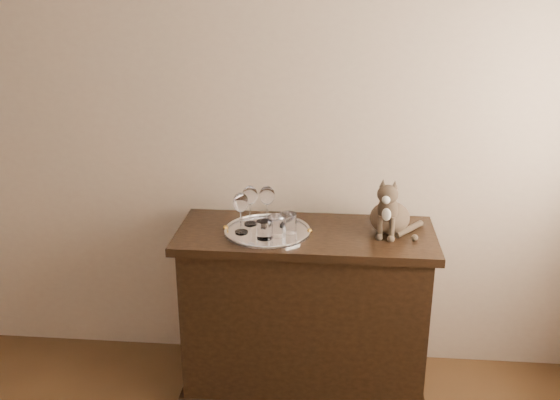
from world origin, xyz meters
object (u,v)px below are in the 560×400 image
(wine_glass_b, at_px, (267,205))
(tumbler_b, at_px, (265,230))
(wine_glass_c, at_px, (241,213))
(sideboard, at_px, (305,312))
(tumbler_a, at_px, (277,226))
(wine_glass_a, at_px, (250,205))
(tray, at_px, (268,232))
(tumbler_c, at_px, (288,223))
(cat, at_px, (391,203))

(wine_glass_b, xyz_separation_m, tumbler_b, (0.01, -0.17, -0.05))
(wine_glass_c, bearing_deg, wine_glass_b, 44.46)
(sideboard, distance_m, tumbler_a, 0.50)
(wine_glass_b, bearing_deg, wine_glass_a, -179.02)
(sideboard, relative_size, tumbler_b, 14.49)
(wine_glass_a, relative_size, wine_glass_c, 1.00)
(sideboard, distance_m, wine_glass_c, 0.61)
(wine_glass_a, xyz_separation_m, tumbler_a, (0.14, -0.13, -0.05))
(tray, xyz_separation_m, tumbler_c, (0.09, 0.00, 0.05))
(tray, height_order, cat, cat)
(wine_glass_a, bearing_deg, cat, -1.39)
(wine_glass_a, height_order, wine_glass_b, same)
(tumbler_c, bearing_deg, sideboard, 19.57)
(tray, distance_m, tumbler_a, 0.08)
(tumbler_c, bearing_deg, tray, -179.25)
(tumbler_a, bearing_deg, wine_glass_c, 172.78)
(wine_glass_c, distance_m, cat, 0.69)
(tumbler_a, xyz_separation_m, tumbler_c, (0.05, 0.04, -0.00))
(sideboard, relative_size, cat, 4.25)
(wine_glass_b, relative_size, tumbler_a, 2.07)
(sideboard, height_order, wine_glass_a, wine_glass_a)
(wine_glass_a, xyz_separation_m, wine_glass_c, (-0.03, -0.10, 0.00))
(wine_glass_a, relative_size, cat, 0.68)
(sideboard, relative_size, wine_glass_c, 6.25)
(tray, relative_size, wine_glass_a, 2.09)
(wine_glass_b, height_order, tumbler_b, wine_glass_b)
(cat, bearing_deg, tray, -159.67)
(wine_glass_a, bearing_deg, tray, -42.27)
(sideboard, relative_size, tray, 3.00)
(tumbler_b, distance_m, cat, 0.59)
(sideboard, xyz_separation_m, wine_glass_b, (-0.19, 0.05, 0.53))
(tumbler_b, bearing_deg, wine_glass_c, 152.76)
(sideboard, height_order, tumbler_c, tumbler_c)
(sideboard, xyz_separation_m, cat, (0.38, 0.04, 0.57))
(tumbler_b, bearing_deg, sideboard, 31.87)
(wine_glass_a, height_order, cat, cat)
(tumbler_c, bearing_deg, tumbler_b, -139.95)
(tumbler_a, bearing_deg, wine_glass_b, 114.85)
(wine_glass_a, bearing_deg, tumbler_c, -23.67)
(tray, relative_size, wine_glass_c, 2.08)
(wine_glass_b, xyz_separation_m, wine_glass_c, (-0.11, -0.11, 0.00))
(wine_glass_c, xyz_separation_m, tumbler_c, (0.21, 0.02, -0.05))
(wine_glass_c, xyz_separation_m, tumbler_b, (0.11, -0.06, -0.05))
(wine_glass_a, bearing_deg, tumbler_a, -42.11)
(tumbler_a, height_order, tumbler_b, tumbler_a)
(tray, bearing_deg, wine_glass_c, -169.26)
(wine_glass_a, bearing_deg, tumbler_b, -62.10)
(wine_glass_a, xyz_separation_m, tumbler_b, (0.09, -0.16, -0.05))
(wine_glass_b, distance_m, cat, 0.57)
(wine_glass_a, distance_m, tumbler_a, 0.19)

